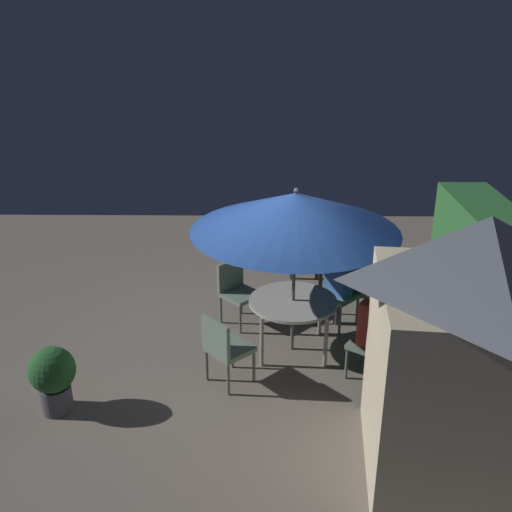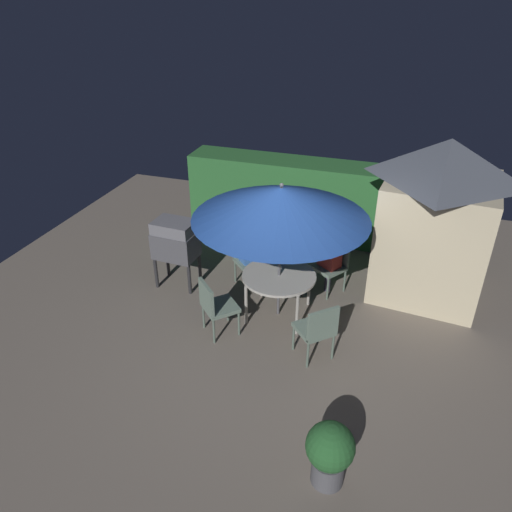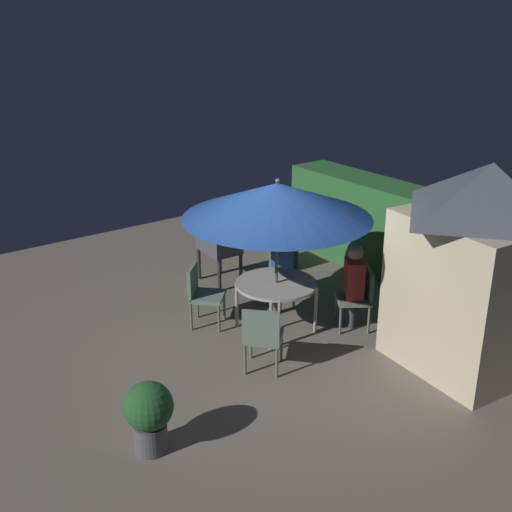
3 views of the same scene
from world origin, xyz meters
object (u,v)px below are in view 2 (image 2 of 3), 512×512
object	(u,v)px
chair_near_shed	(333,262)
chair_toward_hedge	(215,304)
bbq_grill	(175,241)
potted_plant_by_shed	(330,452)
chair_toward_house	(317,328)
chair_far_side	(248,256)
patio_umbrella	(281,203)
person_in_blue	(251,245)
garden_shed	(436,218)
patio_table	(279,278)
person_in_red	(330,250)

from	to	relation	value
chair_near_shed	chair_toward_hedge	size ratio (longest dim) A/B	1.00
bbq_grill	potted_plant_by_shed	xyz separation A→B (m)	(3.18, -2.98, -0.40)
chair_toward_house	potted_plant_by_shed	size ratio (longest dim) A/B	1.15
chair_far_side	patio_umbrella	bearing A→B (deg)	-44.23
chair_near_shed	potted_plant_by_shed	distance (m)	3.71
bbq_grill	chair_toward_house	distance (m)	2.91
bbq_grill	patio_umbrella	bearing A→B (deg)	-8.97
chair_far_side	person_in_blue	size ratio (longest dim) A/B	0.71
garden_shed	chair_toward_house	world-z (taller)	garden_shed
chair_toward_hedge	patio_umbrella	bearing A→B (deg)	45.40
patio_table	patio_umbrella	distance (m)	1.25
patio_table	potted_plant_by_shed	distance (m)	2.99
patio_umbrella	person_in_red	xyz separation A→B (m)	(0.61, 0.90, -1.12)
patio_umbrella	potted_plant_by_shed	distance (m)	3.32
garden_shed	potted_plant_by_shed	bearing A→B (deg)	-101.57
patio_table	person_in_red	world-z (taller)	person_in_red
chair_near_shed	chair_toward_house	distance (m)	1.81
chair_far_side	potted_plant_by_shed	bearing A→B (deg)	-58.92
patio_table	bbq_grill	size ratio (longest dim) A/B	0.94
chair_toward_house	patio_table	bearing A→B (deg)	133.20
chair_far_side	person_in_red	xyz separation A→B (m)	(1.35, 0.18, 0.26)
potted_plant_by_shed	person_in_blue	world-z (taller)	person_in_blue
patio_umbrella	chair_toward_hedge	distance (m)	1.75
chair_toward_hedge	person_in_red	size ratio (longest dim) A/B	0.71
bbq_grill	person_in_blue	xyz separation A→B (m)	(1.19, 0.37, -0.06)
chair_toward_hedge	chair_toward_house	distance (m)	1.53
garden_shed	patio_table	bearing A→B (deg)	-145.66
person_in_blue	potted_plant_by_shed	bearing A→B (deg)	-59.24
potted_plant_by_shed	patio_table	bearing A→B (deg)	116.01
patio_table	potted_plant_by_shed	bearing A→B (deg)	-63.99
bbq_grill	potted_plant_by_shed	world-z (taller)	bbq_grill
person_in_blue	person_in_red	bearing A→B (deg)	10.36
chair_near_shed	person_in_red	size ratio (longest dim) A/B	0.71
patio_table	potted_plant_by_shed	xyz separation A→B (m)	(1.31, -2.68, -0.21)
person_in_red	person_in_blue	size ratio (longest dim) A/B	1.00
chair_near_shed	chair_far_side	world-z (taller)	same
chair_near_shed	person_in_red	world-z (taller)	person_in_red
patio_table	chair_far_side	distance (m)	1.05
chair_near_shed	chair_toward_house	bearing A→B (deg)	-85.97
chair_near_shed	chair_toward_house	xyz separation A→B (m)	(0.13, -1.81, 0.00)
patio_umbrella	potted_plant_by_shed	size ratio (longest dim) A/B	3.25
bbq_grill	garden_shed	bearing A→B (deg)	16.29
garden_shed	bbq_grill	distance (m)	4.23
chair_far_side	chair_near_shed	bearing A→B (deg)	10.02
bbq_grill	potted_plant_by_shed	size ratio (longest dim) A/B	1.53
garden_shed	patio_umbrella	world-z (taller)	garden_shed
chair_far_side	chair_toward_house	world-z (taller)	same
garden_shed	person_in_blue	size ratio (longest dim) A/B	2.07
person_in_red	chair_toward_house	bearing A→B (deg)	-84.24
bbq_grill	person_in_red	xyz separation A→B (m)	(2.49, 0.61, -0.06)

